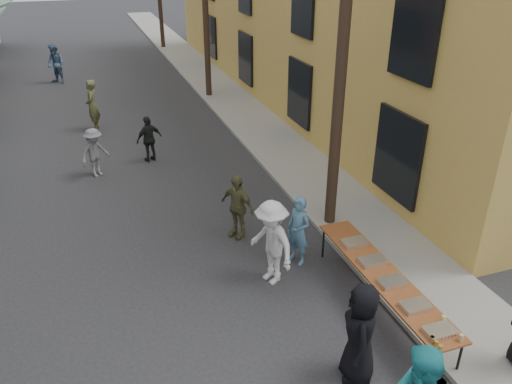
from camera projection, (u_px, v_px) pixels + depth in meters
ground at (184, 349)px, 8.64m from camera, size 120.00×120.00×0.00m
sidewalk at (224, 94)px, 22.72m from camera, size 2.20×60.00×0.10m
utility_pole_near at (343, 38)px, 10.39m from camera, size 0.26×0.26×9.00m
serving_table at (383, 276)px, 9.33m from camera, size 0.70×4.00×0.75m
catering_tray_sausage at (440, 331)px, 7.90m from camera, size 0.50×0.33×0.08m
catering_tray_foil_b at (415, 306)px, 8.45m from camera, size 0.50×0.33×0.08m
catering_tray_buns at (392, 282)px, 9.04m from camera, size 0.50×0.33×0.08m
catering_tray_foil_d at (372, 261)px, 9.63m from camera, size 0.50×0.33×0.08m
catering_tray_buns_end at (354, 242)px, 10.22m from camera, size 0.50×0.33×0.08m
condiment_jar_a at (440, 347)px, 7.58m from camera, size 0.07×0.07×0.08m
condiment_jar_b at (436, 343)px, 7.67m from camera, size 0.07×0.07×0.08m
condiment_jar_c at (432, 339)px, 7.75m from camera, size 0.07×0.07×0.08m
cup_stack at (461, 338)px, 7.74m from camera, size 0.08×0.08×0.12m
guest_front_a at (360, 333)px, 7.73m from camera, size 0.87×1.02×1.76m
guest_front_b at (298, 231)px, 10.65m from camera, size 0.58×0.68×1.57m
guest_front_d at (271, 243)px, 9.97m from camera, size 1.03×1.34×1.84m
guest_front_e at (237, 206)px, 11.60m from camera, size 0.82×0.99×1.59m
passerby_left at (95, 153)px, 14.67m from camera, size 1.10×1.00×1.48m
passerby_mid at (149, 139)px, 15.68m from camera, size 0.94×0.65×1.48m
passerby_right at (92, 105)px, 18.20m from camera, size 0.53×0.73×1.86m
passerby_far at (56, 64)px, 24.29m from camera, size 1.13×1.14×1.86m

